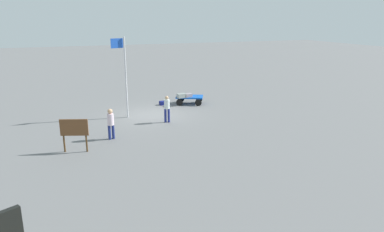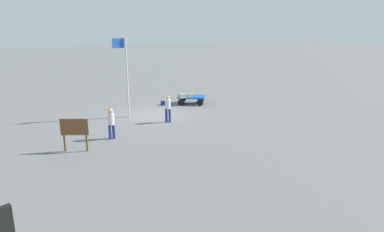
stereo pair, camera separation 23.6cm
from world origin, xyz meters
The scene contains 9 objects.
ground_plane centered at (0.00, 0.00, 0.00)m, with size 120.00×120.00×0.00m, color slate.
luggage_cart centered at (-3.27, -1.95, 0.43)m, with size 2.20×1.91×0.57m.
suitcase_navy centered at (-2.58, -1.65, 0.72)m, with size 0.67×0.46×0.29m.
suitcase_grey centered at (-3.11, -1.70, 0.69)m, with size 0.54×0.41×0.25m.
suitcase_tan centered at (-1.49, -2.33, 0.14)m, with size 0.66×0.42×0.27m.
worker_lead centered at (-0.38, 1.93, 0.92)m, with size 0.37×0.37×1.60m.
worker_trailing centered at (3.19, 3.79, 0.93)m, with size 0.39×0.39×1.60m.
flagpole centered at (1.68, 0.00, 2.91)m, with size 0.86×0.22×4.95m.
signboard centered at (5.02, 5.00, 1.07)m, with size 1.23×0.49×1.57m.
Camera 2 is at (5.39, 21.48, 6.05)m, focal length 33.25 mm.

